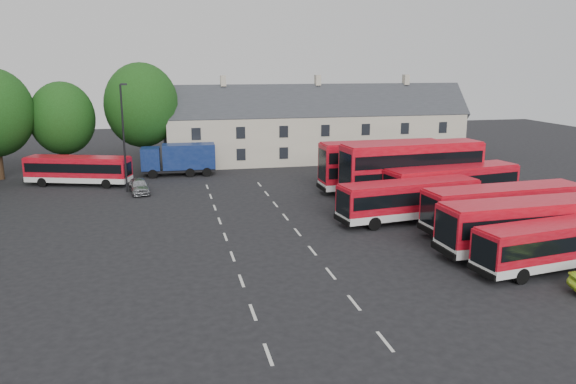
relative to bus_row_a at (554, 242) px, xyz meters
name	(u,v)px	position (x,y,z in m)	size (l,w,h in m)	color
ground	(229,246)	(-17.37, 8.15, -1.67)	(140.00, 140.00, 0.00)	black
lane_markings	(262,234)	(-14.87, 10.15, -1.66)	(5.15, 33.80, 0.01)	beige
terrace_houses	(317,128)	(-3.37, 38.15, 2.19)	(35.70, 7.13, 10.06)	beige
bus_row_a	(554,242)	(0.00, 0.00, 0.00)	(10.03, 3.68, 2.77)	silver
bus_row_b	(533,222)	(0.57, 2.80, 0.34)	(11.94, 3.26, 3.35)	silver
bus_row_c	(504,205)	(1.40, 7.02, 0.29)	(11.66, 3.44, 3.25)	silver
bus_row_d	(409,198)	(-3.80, 11.01, 0.15)	(10.95, 3.88, 3.03)	silver
bus_row_e	(452,182)	(1.61, 14.69, 0.30)	(11.84, 4.56, 3.27)	silver
bus_dd_south	(412,168)	(-0.96, 16.84, 1.17)	(12.37, 3.90, 4.99)	silver
bus_dd_north	(381,163)	(-2.08, 20.86, 0.94)	(11.22, 2.85, 4.58)	silver
bus_north	(78,168)	(-29.25, 29.39, 0.01)	(10.04, 5.22, 2.78)	silver
box_truck	(180,158)	(-19.68, 32.29, 0.17)	(7.51, 2.50, 3.26)	black
silver_car	(139,186)	(-23.53, 24.81, -0.99)	(1.60, 3.97, 1.35)	#A5A8AD
lamppost	(124,135)	(-24.61, 25.58, 3.51)	(0.67, 0.28, 9.70)	black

